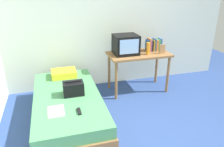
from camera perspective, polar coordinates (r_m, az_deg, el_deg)
ground_plane at (r=3.19m, az=7.75°, el=-16.82°), size 8.00×8.00×0.00m
wall_back at (r=4.42m, az=-1.86°, el=13.31°), size 5.20×0.10×2.60m
bed at (r=3.50m, az=-11.29°, el=-8.72°), size 1.00×2.00×0.45m
desk at (r=4.24m, az=6.92°, el=3.94°), size 1.16×0.60×0.77m
tv at (r=4.09m, az=3.57°, el=7.49°), size 0.44×0.39×0.36m
water_bottle at (r=4.13m, az=9.28°, el=6.42°), size 0.06×0.06×0.23m
book_row at (r=4.40m, az=10.74°, el=7.27°), size 0.30×0.16×0.25m
picture_frame at (r=4.25m, az=12.88°, el=6.22°), size 0.11×0.02×0.17m
pillow at (r=4.02m, az=-12.35°, el=0.02°), size 0.43×0.33×0.12m
handbag at (r=3.33m, az=-9.96°, el=-3.82°), size 0.30×0.20×0.22m
magazine at (r=3.01m, az=-14.30°, el=-9.45°), size 0.21×0.29×0.01m
remote_dark at (r=2.94m, az=-8.52°, el=-9.64°), size 0.04×0.16×0.02m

